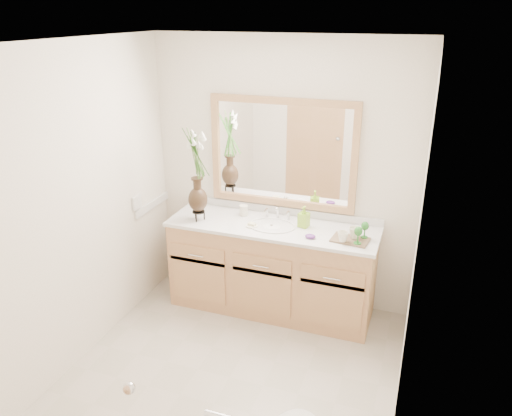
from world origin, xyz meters
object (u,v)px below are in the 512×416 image
at_px(flower_vase, 196,160).
at_px(tumbler, 244,210).
at_px(soap_bottle, 304,218).
at_px(tray, 350,240).

relative_size(flower_vase, tumbler, 8.54).
height_order(tumbler, soap_bottle, soap_bottle).
xyz_separation_m(tumbler, tray, (1.00, -0.21, -0.04)).
height_order(flower_vase, tumbler, flower_vase).
bearing_deg(flower_vase, tumbler, 34.78).
relative_size(tumbler, tray, 0.33).
distance_m(tumbler, tray, 1.03).
relative_size(tumbler, soap_bottle, 0.57).
height_order(flower_vase, tray, flower_vase).
relative_size(flower_vase, tray, 2.78).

